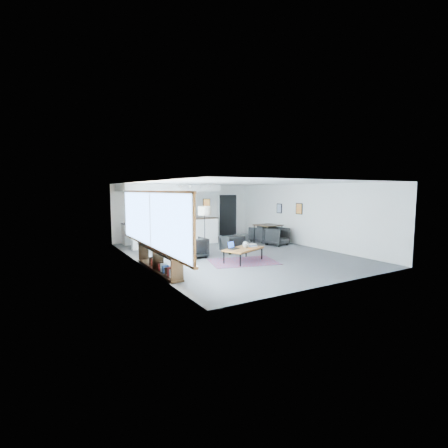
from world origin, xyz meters
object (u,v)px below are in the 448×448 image
armchair_left (195,247)px  dining_table (268,226)px  armchair_right (232,243)px  dining_chair_near (277,237)px  book_stack (251,245)px  dining_chair_far (260,235)px  ceramic_pot (246,245)px  laptop (232,247)px  floor_lamp (205,212)px  coffee_table (243,249)px  microwave (183,216)px

armchair_left → dining_table: bearing=-166.0°
armchair_right → dining_table: dining_table is taller
dining_table → dining_chair_near: 0.78m
book_stack → dining_chair_far: (2.59, 3.02, -0.17)m
ceramic_pot → armchair_left: (-1.19, 1.40, -0.18)m
ceramic_pot → armchair_left: armchair_left is taller
armchair_left → dining_table: dining_table is taller
laptop → dining_table: size_ratio=0.37×
dining_chair_near → ceramic_pot: bearing=-162.0°
laptop → armchair_right: size_ratio=0.54×
laptop → book_stack: (0.74, -0.02, -0.02)m
floor_lamp → dining_table: bearing=7.6°
coffee_table → book_stack: size_ratio=4.43×
coffee_table → dining_table: bearing=18.5°
armchair_left → dining_chair_near: (4.13, 0.55, -0.03)m
armchair_left → floor_lamp: bearing=-137.9°
ceramic_pot → armchair_right: bearing=75.1°
armchair_left → microwave: bearing=-110.1°
ceramic_pot → book_stack: 0.31m
ceramic_pot → microwave: microwave is taller
laptop → floor_lamp: floor_lamp is taller
coffee_table → microwave: (0.18, 5.38, 0.70)m
armchair_right → floor_lamp: bearing=-39.1°
ceramic_pot → microwave: 5.41m
book_stack → dining_table: bearing=43.4°
microwave → armchair_left: bearing=-101.3°
book_stack → armchair_right: (0.11, 1.42, -0.13)m
coffee_table → armchair_right: 1.59m
coffee_table → laptop: laptop is taller
book_stack → floor_lamp: floor_lamp is taller
ceramic_pot → dining_table: bearing=41.5°
dining_chair_near → book_stack: bearing=-160.4°
armchair_right → dining_table: bearing=-156.3°
ceramic_pot → book_stack: (0.29, 0.09, -0.06)m
laptop → armchair_right: bearing=37.2°
microwave → coffee_table: bearing=-85.4°
armchair_right → laptop: bearing=58.8°
ceramic_pot → microwave: bearing=89.1°
ceramic_pot → armchair_right: size_ratio=0.30×
armchair_left → microwave: 4.24m
coffee_table → armchair_right: bearing=49.7°
coffee_table → ceramic_pot: size_ratio=7.10×
floor_lamp → dining_chair_near: (3.34, -0.22, -1.15)m
floor_lamp → dining_chair_near: floor_lamp is taller
dining_chair_near → armchair_left: bearing=172.0°
dining_table → armchair_right: bearing=-156.5°
ceramic_pot → floor_lamp: size_ratio=0.13×
dining_chair_near → microwave: 4.53m
dining_table → coffee_table: bearing=-139.4°
ceramic_pot → floor_lamp: 2.40m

